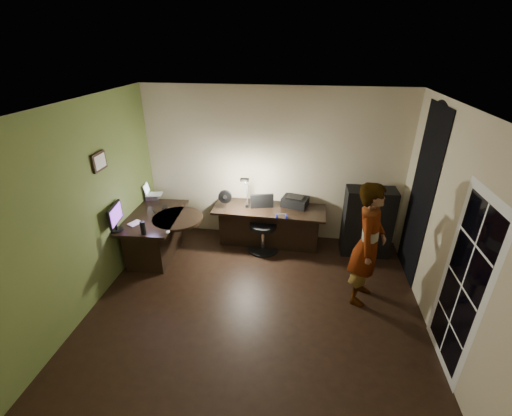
# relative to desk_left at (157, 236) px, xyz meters

# --- Properties ---
(floor) EXTENTS (4.50, 4.00, 0.01)m
(floor) POSITION_rel_desk_left_xyz_m (1.83, -1.01, -0.38)
(floor) COLOR black
(floor) RESTS_ON ground
(ceiling) EXTENTS (4.50, 4.00, 0.01)m
(ceiling) POSITION_rel_desk_left_xyz_m (1.83, -1.01, 2.33)
(ceiling) COLOR silver
(ceiling) RESTS_ON floor
(wall_back) EXTENTS (4.50, 0.01, 2.70)m
(wall_back) POSITION_rel_desk_left_xyz_m (1.83, 0.99, 0.97)
(wall_back) COLOR #C2B492
(wall_back) RESTS_ON floor
(wall_front) EXTENTS (4.50, 0.01, 2.70)m
(wall_front) POSITION_rel_desk_left_xyz_m (1.83, -3.02, 0.97)
(wall_front) COLOR #C2B492
(wall_front) RESTS_ON floor
(wall_left) EXTENTS (0.01, 4.00, 2.70)m
(wall_left) POSITION_rel_desk_left_xyz_m (-0.42, -1.01, 0.97)
(wall_left) COLOR #C2B492
(wall_left) RESTS_ON floor
(wall_right) EXTENTS (0.01, 4.00, 2.70)m
(wall_right) POSITION_rel_desk_left_xyz_m (4.08, -1.01, 0.97)
(wall_right) COLOR #C2B492
(wall_right) RESTS_ON floor
(green_wall_overlay) EXTENTS (0.00, 4.00, 2.70)m
(green_wall_overlay) POSITION_rel_desk_left_xyz_m (-0.41, -1.01, 0.97)
(green_wall_overlay) COLOR #56682D
(green_wall_overlay) RESTS_ON floor
(arched_doorway) EXTENTS (0.01, 0.90, 2.60)m
(arched_doorway) POSITION_rel_desk_left_xyz_m (4.07, 0.14, 0.92)
(arched_doorway) COLOR black
(arched_doorway) RESTS_ON floor
(french_door) EXTENTS (0.02, 0.92, 2.10)m
(french_door) POSITION_rel_desk_left_xyz_m (4.07, -1.56, 0.67)
(french_door) COLOR white
(french_door) RESTS_ON floor
(framed_picture) EXTENTS (0.04, 0.30, 0.25)m
(framed_picture) POSITION_rel_desk_left_xyz_m (-0.39, -0.56, 1.47)
(framed_picture) COLOR black
(framed_picture) RESTS_ON wall_left
(desk_left) EXTENTS (0.88, 1.35, 0.76)m
(desk_left) POSITION_rel_desk_left_xyz_m (0.00, 0.00, 0.00)
(desk_left) COLOR black
(desk_left) RESTS_ON floor
(desk_right) EXTENTS (1.94, 0.72, 0.72)m
(desk_right) POSITION_rel_desk_left_xyz_m (1.83, 0.62, -0.02)
(desk_right) COLOR black
(desk_right) RESTS_ON floor
(cabinet) EXTENTS (0.80, 0.41, 1.19)m
(cabinet) POSITION_rel_desk_left_xyz_m (3.48, 0.60, 0.21)
(cabinet) COLOR black
(cabinet) RESTS_ON floor
(laptop_stand) EXTENTS (0.26, 0.23, 0.09)m
(laptop_stand) POSITION_rel_desk_left_xyz_m (-0.28, 0.62, 0.43)
(laptop_stand) COLOR silver
(laptop_stand) RESTS_ON desk_left
(laptop) EXTENTS (0.33, 0.31, 0.19)m
(laptop) POSITION_rel_desk_left_xyz_m (-0.24, 0.62, 0.57)
(laptop) COLOR silver
(laptop) RESTS_ON laptop_stand
(monitor) EXTENTS (0.16, 0.46, 0.30)m
(monitor) POSITION_rel_desk_left_xyz_m (-0.35, -0.53, 0.53)
(monitor) COLOR black
(monitor) RESTS_ON desk_left
(mouse) EXTENTS (0.06, 0.09, 0.03)m
(mouse) POSITION_rel_desk_left_xyz_m (0.44, -0.50, 0.40)
(mouse) COLOR silver
(mouse) RESTS_ON desk_left
(phone) EXTENTS (0.10, 0.15, 0.01)m
(phone) POSITION_rel_desk_left_xyz_m (0.06, 0.32, 0.39)
(phone) COLOR black
(phone) RESTS_ON desk_left
(pen) EXTENTS (0.09, 0.12, 0.01)m
(pen) POSITION_rel_desk_left_xyz_m (-0.04, 0.11, 0.39)
(pen) COLOR black
(pen) RESTS_ON desk_left
(speaker) EXTENTS (0.09, 0.09, 0.20)m
(speaker) POSITION_rel_desk_left_xyz_m (0.09, -0.57, 0.48)
(speaker) COLOR black
(speaker) RESTS_ON desk_left
(notepad) EXTENTS (0.21, 0.24, 0.01)m
(notepad) POSITION_rel_desk_left_xyz_m (-0.18, -0.29, 0.39)
(notepad) COLOR silver
(notepad) RESTS_ON desk_left
(desk_fan) EXTENTS (0.24, 0.15, 0.35)m
(desk_fan) POSITION_rel_desk_left_xyz_m (1.08, 0.52, 0.50)
(desk_fan) COLOR black
(desk_fan) RESTS_ON desk_right
(headphones) EXTENTS (0.21, 0.13, 0.09)m
(headphones) POSITION_rel_desk_left_xyz_m (2.06, 0.30, 0.37)
(headphones) COLOR #181B96
(headphones) RESTS_ON desk_right
(printer) EXTENTS (0.50, 0.43, 0.19)m
(printer) POSITION_rel_desk_left_xyz_m (2.26, 0.79, 0.42)
(printer) COLOR black
(printer) RESTS_ON desk_right
(desk_lamp) EXTENTS (0.27, 0.34, 0.67)m
(desk_lamp) POSITION_rel_desk_left_xyz_m (1.44, 0.63, 0.66)
(desk_lamp) COLOR black
(desk_lamp) RESTS_ON desk_right
(office_chair) EXTENTS (0.65, 0.65, 0.97)m
(office_chair) POSITION_rel_desk_left_xyz_m (1.75, 0.43, 0.10)
(office_chair) COLOR black
(office_chair) RESTS_ON floor
(person) EXTENTS (0.60, 0.73, 1.77)m
(person) POSITION_rel_desk_left_xyz_m (3.28, -0.60, 0.50)
(person) COLOR #D8A88C
(person) RESTS_ON floor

